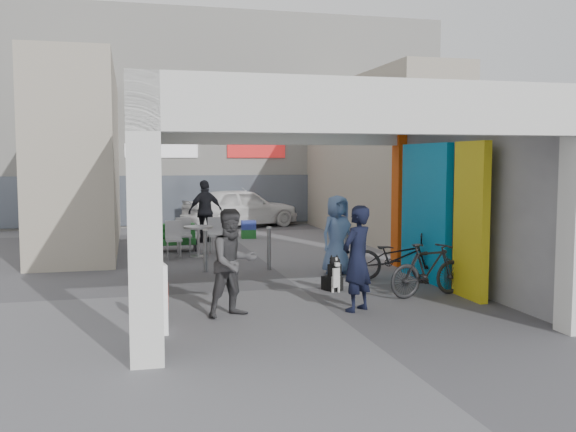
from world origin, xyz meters
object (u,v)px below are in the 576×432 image
object	(u,v)px
bicycle_rear	(428,270)
man_back_turned	(233,263)
man_crates	(205,211)
produce_stand	(178,240)
man_elderly	(337,235)
white_van	(241,207)
bicycle_front	(396,257)
man_with_dog	(357,258)
cafe_set	(192,242)
border_collie	(334,276)

from	to	relation	value
bicycle_rear	man_back_turned	bearing A→B (deg)	87.84
man_crates	bicycle_rear	bearing A→B (deg)	89.24
produce_stand	man_elderly	world-z (taller)	man_elderly
white_van	bicycle_front	bearing A→B (deg)	167.53
man_crates	bicycle_front	xyz separation A→B (m)	(3.04, -7.17, -0.44)
man_with_dog	white_van	distance (m)	13.44
man_crates	bicycle_rear	distance (m)	9.19
cafe_set	man_back_turned	bearing A→B (deg)	-90.00
man_with_dog	bicycle_front	distance (m)	2.82
bicycle_front	white_van	distance (m)	11.27
cafe_set	bicycle_rear	size ratio (longest dim) A/B	0.96
man_with_dog	man_crates	size ratio (longest dim) A/B	0.93
produce_stand	white_van	xyz separation A→B (m)	(2.71, 5.71, 0.44)
cafe_set	man_back_turned	distance (m)	6.73
man_with_dog	white_van	xyz separation A→B (m)	(0.38, 13.44, -0.14)
cafe_set	man_with_dog	distance (m)	7.16
border_collie	man_back_turned	world-z (taller)	man_back_turned
man_back_turned	man_elderly	size ratio (longest dim) A/B	1.00
produce_stand	man_elderly	size ratio (longest dim) A/B	0.65
man_crates	white_van	world-z (taller)	man_crates
bicycle_front	white_van	world-z (taller)	white_van
cafe_set	bicycle_front	bearing A→B (deg)	-51.33
man_back_turned	bicycle_front	world-z (taller)	man_back_turned
produce_stand	bicycle_rear	distance (m)	8.04
cafe_set	white_van	world-z (taller)	white_van
bicycle_front	bicycle_rear	distance (m)	1.50
cafe_set	produce_stand	distance (m)	0.93
border_collie	man_crates	world-z (taller)	man_crates
man_back_turned	white_van	bearing A→B (deg)	59.08
man_with_dog	man_crates	xyz separation A→B (m)	(-1.38, 9.41, 0.07)
bicycle_rear	white_van	xyz separation A→B (m)	(-1.26, 12.69, 0.24)
man_with_dog	bicycle_rear	xyz separation A→B (m)	(1.64, 0.74, -0.38)
man_with_dog	man_back_turned	bearing A→B (deg)	-38.81
produce_stand	white_van	size ratio (longest dim) A/B	0.26
man_elderly	bicycle_front	bearing A→B (deg)	-72.55
man_crates	bicycle_front	bearing A→B (deg)	93.03
man_back_turned	man_crates	distance (m)	9.30
man_with_dog	man_back_turned	distance (m)	2.02
man_elderly	border_collie	bearing A→B (deg)	-131.98
bicycle_rear	white_van	size ratio (longest dim) A/B	0.38
border_collie	bicycle_rear	world-z (taller)	bicycle_rear
man_back_turned	man_elderly	distance (m)	4.25
man_elderly	bicycle_front	xyz separation A→B (m)	(0.90, -1.10, -0.36)
bicycle_front	cafe_set	bearing A→B (deg)	64.94
man_with_dog	white_van	world-z (taller)	man_with_dog
produce_stand	cafe_set	bearing A→B (deg)	-86.95
produce_stand	man_with_dog	distance (m)	8.09
man_crates	white_van	xyz separation A→B (m)	(1.76, 4.02, -0.21)
bicycle_front	white_van	xyz separation A→B (m)	(-1.28, 11.19, 0.24)
man_elderly	bicycle_rear	bearing A→B (deg)	-93.09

